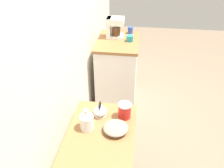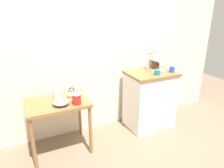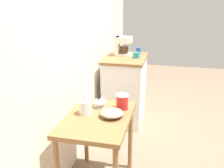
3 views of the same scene
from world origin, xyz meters
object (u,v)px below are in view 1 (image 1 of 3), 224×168
at_px(canister_enamel, 125,111).
at_px(teakettle, 100,111).
at_px(coffee_maker, 114,27).
at_px(bowl_stoneware, 116,128).
at_px(glass_carafe_vase, 87,122).
at_px(mug_dark_teal, 130,38).
at_px(mug_blue, 130,30).

bearing_deg(canister_enamel, teakettle, 91.23).
relative_size(canister_enamel, coffee_maker, 0.55).
distance_m(bowl_stoneware, glass_carafe_vase, 0.24).
distance_m(teakettle, mug_dark_teal, 1.27).
height_order(bowl_stoneware, mug_blue, mug_blue).
bearing_deg(bowl_stoneware, mug_dark_teal, -0.32).
distance_m(bowl_stoneware, coffee_maker, 1.58).
xyz_separation_m(glass_carafe_vase, coffee_maker, (1.53, -0.03, 0.27)).
height_order(bowl_stoneware, teakettle, teakettle).
xyz_separation_m(teakettle, canister_enamel, (0.00, -0.22, 0.02)).
bearing_deg(mug_blue, teakettle, 174.17).
bearing_deg(glass_carafe_vase, mug_dark_teal, -9.84).
distance_m(mug_blue, mug_dark_teal, 0.28).
height_order(glass_carafe_vase, mug_blue, mug_blue).
relative_size(mug_blue, mug_dark_teal, 0.98).
bearing_deg(bowl_stoneware, glass_carafe_vase, 88.80).
xyz_separation_m(bowl_stoneware, mug_blue, (1.71, 0.00, 0.21)).
distance_m(glass_carafe_vase, mug_blue, 1.73).
xyz_separation_m(canister_enamel, mug_dark_teal, (1.24, 0.05, 0.16)).
height_order(canister_enamel, mug_blue, mug_blue).
distance_m(teakettle, glass_carafe_vase, 0.19).
relative_size(bowl_stoneware, glass_carafe_vase, 1.05).
bearing_deg(coffee_maker, bowl_stoneware, -172.11).
bearing_deg(canister_enamel, bowl_stoneware, 163.33).
xyz_separation_m(teakettle, mug_blue, (1.53, -0.16, 0.20)).
relative_size(coffee_maker, mug_blue, 2.86).
height_order(canister_enamel, coffee_maker, coffee_maker).
bearing_deg(mug_dark_teal, canister_enamel, -177.81).
distance_m(coffee_maker, mug_blue, 0.29).
relative_size(teakettle, mug_dark_teal, 1.61).
relative_size(glass_carafe_vase, canister_enamel, 1.38).
xyz_separation_m(bowl_stoneware, glass_carafe_vase, (0.00, 0.24, 0.03)).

